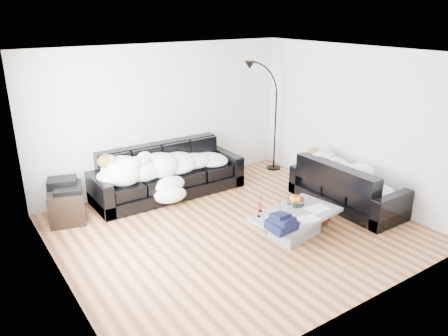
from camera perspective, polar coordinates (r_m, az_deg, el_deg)
ground at (r=6.69m, az=1.45°, el=-8.00°), size 5.00×5.00×0.00m
wall_back at (r=8.06m, az=-7.83°, el=6.63°), size 5.00×0.02×2.60m
wall_left at (r=5.23m, az=-21.39°, el=-2.07°), size 0.02×4.50×2.60m
wall_right at (r=7.86m, az=16.65°, el=5.62°), size 0.02×4.50×2.60m
ceiling at (r=5.93m, az=1.68°, el=14.77°), size 5.00×5.00×0.00m
sofa_back at (r=7.79m, az=-7.31°, el=-0.46°), size 2.68×0.93×0.88m
sofa_right at (r=7.57m, az=15.78°, el=-2.05°), size 0.83×1.95×0.79m
sleeper_back at (r=7.67m, az=-7.21°, el=0.89°), size 2.27×0.78×0.45m
sleeper_right at (r=7.49m, az=15.94°, el=-0.42°), size 0.70×1.67×0.41m
teal_cushion at (r=7.79m, az=12.39°, el=1.44°), size 0.42×0.38×0.20m
coffee_table at (r=6.50m, az=9.27°, el=-7.28°), size 1.39×0.94×0.38m
fruit_bowl at (r=6.64m, az=9.36°, el=-4.13°), size 0.32×0.32×0.16m
wine_glass_a at (r=6.26m, az=7.00°, el=-5.37°), size 0.10×0.10×0.19m
wine_glass_b at (r=6.16m, az=7.17°, el=-5.83°), size 0.10×0.10×0.19m
wine_glass_c at (r=6.27m, az=8.64°, el=-5.50°), size 0.09×0.09×0.17m
candle_left at (r=6.19m, az=4.58°, el=-5.41°), size 0.05×0.05×0.23m
candle_right at (r=6.34m, az=4.85°, el=-4.75°), size 0.05×0.05×0.23m
newspaper_a at (r=6.60m, az=12.16°, el=-5.16°), size 0.33×0.25×0.01m
newspaper_b at (r=6.27m, az=10.99°, el=-6.48°), size 0.32×0.26×0.01m
navy_jacket at (r=5.84m, az=7.61°, el=-6.45°), size 0.47×0.42×0.20m
shoes at (r=6.99m, az=12.47°, el=-6.71°), size 0.49×0.38×0.11m
av_cabinet at (r=7.33m, az=-19.90°, el=-4.39°), size 0.69×0.86×0.52m
stereo at (r=7.21m, az=-20.20°, el=-2.04°), size 0.52×0.46×0.13m
floor_lamp at (r=8.93m, az=6.73°, el=5.95°), size 0.78×0.52×1.98m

